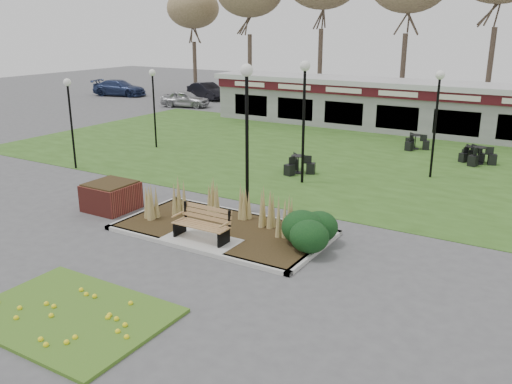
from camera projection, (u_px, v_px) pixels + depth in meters
The scene contains 19 objects.
ground at pixel (198, 245), 15.44m from camera, with size 100.00×100.00×0.00m, color #515154.
lawn at pixel (353, 159), 25.26m from camera, with size 34.00×16.00×0.02m, color #33571B.
flower_bed at pixel (70, 314), 11.66m from camera, with size 4.20×3.00×0.16m.
planting_bed at pixel (261, 227), 15.81m from camera, with size 6.75×3.40×1.27m.
park_bench at pixel (203, 223), 15.47m from camera, with size 1.70×0.66×0.93m.
brick_planter at pixel (111, 196), 18.28m from camera, with size 1.50×1.50×0.95m.
food_pavilion at pixel (405, 106), 31.34m from camera, with size 24.60×3.40×2.90m.
lamp_post_near_left at pixel (247, 106), 17.18m from camera, with size 0.40×0.40×4.86m.
lamp_post_mid_left at pixel (69, 104), 22.78m from camera, with size 0.32×0.32×3.87m.
lamp_post_mid_right at pixel (304, 95), 20.47m from camera, with size 0.39×0.39×4.74m.
lamp_post_far_right at pixel (438, 101), 21.30m from camera, with size 0.36×0.36×4.32m.
lamp_post_far_left at pixel (153, 91), 26.75m from camera, with size 0.32×0.32×3.91m.
bistro_set_a at pixel (298, 167), 22.78m from camera, with size 1.37×1.36×0.75m.
bistro_set_b at pixel (470, 156), 24.82m from camera, with size 1.11×1.25×0.66m.
bistro_set_c at pixel (415, 144), 27.14m from camera, with size 1.32×1.32×0.73m.
bistro_set_d at pixel (479, 158), 24.25m from camera, with size 1.41×1.41×0.77m.
car_silver at pixel (185, 99), 40.78m from camera, with size 1.46×3.64×1.24m, color #A2A2A7.
car_black at pixel (207, 91), 44.98m from camera, with size 1.45×4.15×1.37m, color black.
car_blue at pixel (119, 88), 47.12m from camera, with size 1.91×4.71×1.37m, color navy.
Camera 1 is at (8.78, -11.40, 6.05)m, focal length 38.00 mm.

